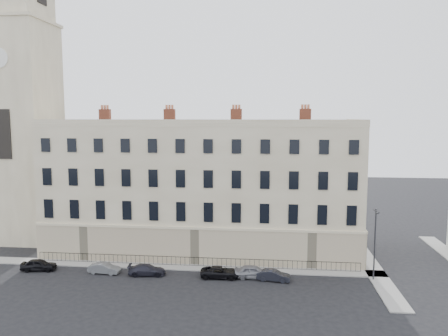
{
  "coord_description": "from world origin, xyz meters",
  "views": [
    {
      "loc": [
        2.0,
        -39.51,
        16.05
      ],
      "look_at": [
        -3.24,
        10.0,
        10.22
      ],
      "focal_mm": 35.0,
      "sensor_mm": 36.0,
      "label": 1
    }
  ],
  "objects_px": {
    "car_d": "(220,272)",
    "streetlamp": "(375,241)",
    "car_f": "(274,275)",
    "car_c": "(147,270)",
    "car_a": "(39,265)",
    "car_b": "(104,268)",
    "car_e": "(253,272)"
  },
  "relations": [
    {
      "from": "car_d",
      "to": "streetlamp",
      "type": "distance_m",
      "value": 15.5
    },
    {
      "from": "car_f",
      "to": "car_c",
      "type": "bearing_deg",
      "value": 96.74
    },
    {
      "from": "car_a",
      "to": "car_b",
      "type": "xyz_separation_m",
      "value": [
        7.17,
        -0.09,
        -0.08
      ]
    },
    {
      "from": "car_e",
      "to": "streetlamp",
      "type": "relative_size",
      "value": 0.53
    },
    {
      "from": "car_d",
      "to": "car_f",
      "type": "xyz_separation_m",
      "value": [
        5.3,
        -0.3,
        -0.01
      ]
    },
    {
      "from": "car_b",
      "to": "streetlamp",
      "type": "xyz_separation_m",
      "value": [
        27.17,
        0.83,
        3.44
      ]
    },
    {
      "from": "car_e",
      "to": "car_a",
      "type": "bearing_deg",
      "value": 88.82
    },
    {
      "from": "car_b",
      "to": "car_f",
      "type": "xyz_separation_m",
      "value": [
        17.37,
        -0.24,
        0.01
      ]
    },
    {
      "from": "car_f",
      "to": "streetlamp",
      "type": "height_order",
      "value": "streetlamp"
    },
    {
      "from": "car_e",
      "to": "car_f",
      "type": "bearing_deg",
      "value": -105.99
    },
    {
      "from": "car_b",
      "to": "car_f",
      "type": "bearing_deg",
      "value": -87.25
    },
    {
      "from": "car_a",
      "to": "car_d",
      "type": "bearing_deg",
      "value": -97.89
    },
    {
      "from": "car_c",
      "to": "car_f",
      "type": "bearing_deg",
      "value": -97.3
    },
    {
      "from": "car_b",
      "to": "car_e",
      "type": "xyz_separation_m",
      "value": [
        15.36,
        0.27,
        0.12
      ]
    },
    {
      "from": "streetlamp",
      "to": "car_e",
      "type": "bearing_deg",
      "value": 173.01
    },
    {
      "from": "car_b",
      "to": "car_f",
      "type": "distance_m",
      "value": 17.37
    },
    {
      "from": "streetlamp",
      "to": "car_c",
      "type": "bearing_deg",
      "value": 172.5
    },
    {
      "from": "car_b",
      "to": "car_e",
      "type": "distance_m",
      "value": 15.37
    },
    {
      "from": "car_e",
      "to": "car_f",
      "type": "height_order",
      "value": "car_e"
    },
    {
      "from": "car_c",
      "to": "streetlamp",
      "type": "xyz_separation_m",
      "value": [
        22.64,
        0.87,
        3.43
      ]
    },
    {
      "from": "car_a",
      "to": "car_f",
      "type": "bearing_deg",
      "value": -98.59
    },
    {
      "from": "car_c",
      "to": "car_d",
      "type": "xyz_separation_m",
      "value": [
        7.54,
        0.1,
        0.01
      ]
    },
    {
      "from": "car_c",
      "to": "car_e",
      "type": "height_order",
      "value": "car_e"
    },
    {
      "from": "car_f",
      "to": "car_a",
      "type": "bearing_deg",
      "value": 96.87
    },
    {
      "from": "car_c",
      "to": "car_e",
      "type": "bearing_deg",
      "value": -94.75
    },
    {
      "from": "car_b",
      "to": "streetlamp",
      "type": "distance_m",
      "value": 27.4
    },
    {
      "from": "car_c",
      "to": "streetlamp",
      "type": "relative_size",
      "value": 0.53
    },
    {
      "from": "car_c",
      "to": "car_d",
      "type": "relative_size",
      "value": 0.95
    },
    {
      "from": "car_e",
      "to": "streetlamp",
      "type": "distance_m",
      "value": 12.28
    },
    {
      "from": "car_f",
      "to": "streetlamp",
      "type": "bearing_deg",
      "value": -76.11
    },
    {
      "from": "car_d",
      "to": "streetlamp",
      "type": "bearing_deg",
      "value": -88.99
    },
    {
      "from": "car_a",
      "to": "car_f",
      "type": "height_order",
      "value": "car_a"
    }
  ]
}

